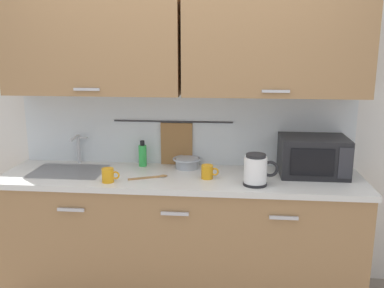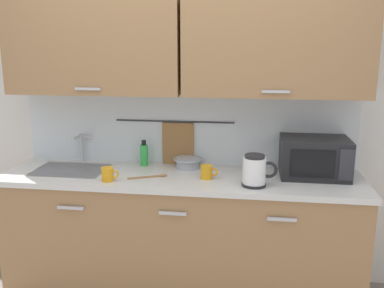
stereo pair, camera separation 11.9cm
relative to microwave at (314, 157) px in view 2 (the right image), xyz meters
name	(u,v)px [view 2 (the right image)]	position (x,y,z in m)	size (l,w,h in m)	color
counter_unit	(179,233)	(-0.93, -0.11, -0.58)	(2.53, 0.64, 0.90)	#997047
back_wall_assembly	(185,83)	(-0.92, 0.12, 0.49)	(3.70, 0.41, 2.50)	silver
sink_faucet	(80,144)	(-1.74, 0.12, 0.01)	(0.09, 0.17, 0.22)	#B2B5BA
microwave	(314,157)	(0.00, 0.00, 0.00)	(0.46, 0.35, 0.27)	black
electric_kettle	(255,171)	(-0.41, -0.27, -0.03)	(0.23, 0.16, 0.21)	black
dish_soap_bottle	(144,154)	(-1.23, 0.10, -0.05)	(0.06, 0.06, 0.20)	green
mug_near_sink	(108,174)	(-1.38, -0.31, -0.09)	(0.12, 0.08, 0.09)	orange
mixing_bowl	(188,162)	(-0.90, 0.07, -0.09)	(0.21, 0.21, 0.08)	#A5ADB7
mug_by_kettle	(207,172)	(-0.73, -0.16, -0.09)	(0.12, 0.08, 0.09)	orange
wooden_spoon	(152,176)	(-1.11, -0.19, -0.13)	(0.26, 0.14, 0.01)	#9E7042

